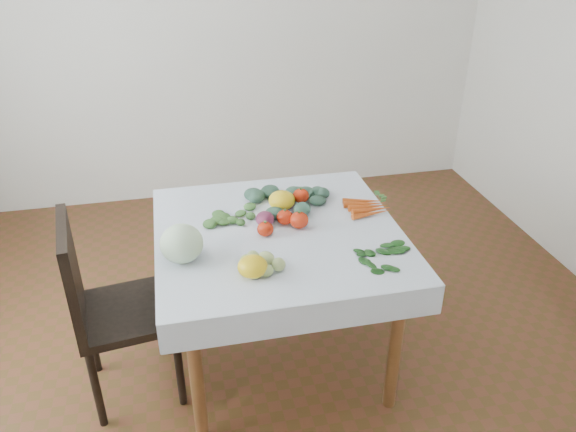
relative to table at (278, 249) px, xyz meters
name	(u,v)px	position (x,y,z in m)	size (l,w,h in m)	color
ground	(280,354)	(0.00, 0.00, -0.65)	(4.00, 4.00, 0.00)	brown
back_wall	(222,21)	(0.00, 2.00, 0.70)	(4.00, 0.04, 2.70)	white
table	(278,249)	(0.00, 0.00, 0.00)	(1.00, 1.00, 0.75)	brown
tablecloth	(278,231)	(0.00, 0.00, 0.10)	(1.12, 1.12, 0.01)	white
chair	(104,301)	(-0.81, -0.08, -0.11)	(0.48, 0.48, 0.94)	black
cabbage	(182,244)	(-0.44, -0.15, 0.18)	(0.18, 0.18, 0.16)	#D9F5CD
tomato_a	(265,229)	(-0.07, -0.03, 0.14)	(0.08, 0.08, 0.07)	red
tomato_b	(301,196)	(0.17, 0.26, 0.14)	(0.08, 0.08, 0.07)	red
tomato_c	(285,217)	(0.04, 0.06, 0.14)	(0.08, 0.08, 0.07)	red
tomato_d	(299,220)	(0.10, 0.01, 0.14)	(0.09, 0.09, 0.08)	red
heirloom_back	(282,200)	(0.06, 0.21, 0.15)	(0.13, 0.13, 0.09)	yellow
heirloom_front	(253,266)	(-0.17, -0.33, 0.15)	(0.12, 0.12, 0.09)	yellow
onion_a	(287,203)	(0.08, 0.20, 0.14)	(0.08, 0.08, 0.07)	#5A193B
onion_b	(265,219)	(-0.05, 0.06, 0.14)	(0.09, 0.09, 0.07)	#5A193B
tomatillo_cluster	(263,265)	(-0.13, -0.30, 0.13)	(0.19, 0.11, 0.05)	#C9DC7F
carrot_bunch	(369,207)	(0.48, 0.10, 0.12)	(0.21, 0.20, 0.03)	#D15C17
kale_bunch	(289,200)	(0.10, 0.25, 0.13)	(0.39, 0.29, 0.05)	#375B4B
basil_bunch	(389,257)	(0.42, -0.33, 0.11)	(0.27, 0.19, 0.01)	#184C18
dill_bunch	(232,218)	(-0.20, 0.15, 0.12)	(0.25, 0.18, 0.03)	#446F33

